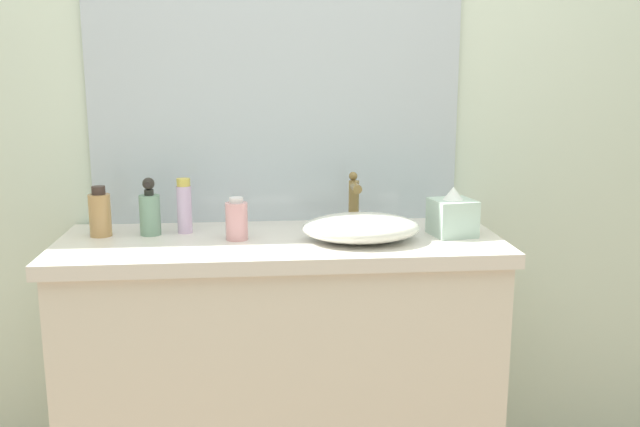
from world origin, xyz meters
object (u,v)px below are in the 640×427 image
Objects in this scene: lotion_bottle at (100,214)px; tissue_box at (453,215)px; perfume_bottle at (184,206)px; sink_basin at (361,228)px; soap_dispenser at (150,211)px; spray_can at (237,220)px.

tissue_box is at bearing -4.63° from lotion_bottle.
perfume_bottle is (0.26, 0.02, 0.01)m from lotion_bottle.
sink_basin is at bearing -16.23° from perfume_bottle.
lotion_bottle is (-0.80, 0.14, 0.03)m from sink_basin.
spray_can is at bearing -17.54° from soap_dispenser.
soap_dispenser reaches higher than sink_basin.
perfume_bottle reaches higher than spray_can.
sink_basin is 2.73× the size of spray_can.
soap_dispenser is 0.11m from perfume_bottle.
sink_basin is at bearing -9.64° from lotion_bottle.
perfume_bottle reaches higher than sink_basin.
tissue_box is (1.10, -0.09, -0.01)m from lotion_bottle.
soap_dispenser is 1.18× the size of tissue_box.
tissue_box is (0.84, -0.11, -0.02)m from perfume_bottle.
perfume_bottle is at bearing 10.41° from soap_dispenser.
soap_dispenser reaches higher than spray_can.
tissue_box is at bearing -0.46° from spray_can.
sink_basin is 1.96× the size of soap_dispenser.
tissue_box is (0.67, -0.01, 0.00)m from spray_can.
soap_dispenser is 1.16× the size of lotion_bottle.
soap_dispenser is at bearing 174.46° from tissue_box.
soap_dispenser is at bearing -169.59° from perfume_bottle.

